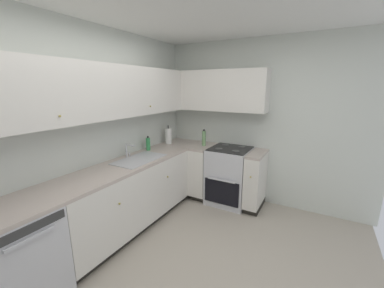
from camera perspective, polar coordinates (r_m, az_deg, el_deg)
The scene contains 15 objects.
wall_back at distance 2.99m, azimuth -26.47°, elevation 1.35°, with size 4.23×0.05×2.56m, color silver.
wall_right at distance 3.85m, azimuth 16.54°, elevation 4.67°, with size 0.05×3.27×2.56m, color silver.
dishwasher at distance 2.66m, azimuth -36.69°, elevation -21.40°, with size 0.60×0.63×0.86m.
lower_cabinets_back at distance 3.29m, azimuth -15.03°, elevation -12.19°, with size 2.03×0.62×0.86m.
countertop_back at distance 3.12m, azimuth -15.52°, elevation -4.85°, with size 3.24×0.60×0.04m, color #B7A89E.
lower_cabinets_right at distance 3.90m, azimuth 7.99°, elevation -7.66°, with size 0.62×1.13×0.86m.
countertop_right at distance 3.76m, azimuth 8.19°, elevation -1.35°, with size 0.60×1.13×0.03m.
oven_range at distance 3.88m, azimuth 9.02°, elevation -7.44°, with size 0.68×0.62×1.05m.
upper_cabinets_back at distance 2.96m, azimuth -20.83°, elevation 11.68°, with size 2.92×0.34×0.63m.
upper_cabinets_right at distance 3.87m, azimuth 5.38°, elevation 12.73°, with size 0.32×1.68×0.63m.
sink at distance 3.25m, azimuth -12.52°, elevation -4.34°, with size 0.71×0.40×0.10m.
faucet at distance 3.35m, azimuth -15.23°, elevation -1.21°, with size 0.07×0.16×0.19m.
soap_bottle at distance 3.66m, azimuth -10.56°, elevation 0.04°, with size 0.06×0.06×0.22m.
paper_towel_roll at distance 4.04m, azimuth -5.72°, elevation 1.96°, with size 0.11×0.11×0.32m.
oil_bottle at distance 3.88m, azimuth 2.89°, elevation 1.43°, with size 0.06×0.06×0.27m.
Camera 1 is at (-1.63, -0.84, 1.84)m, focal length 22.06 mm.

